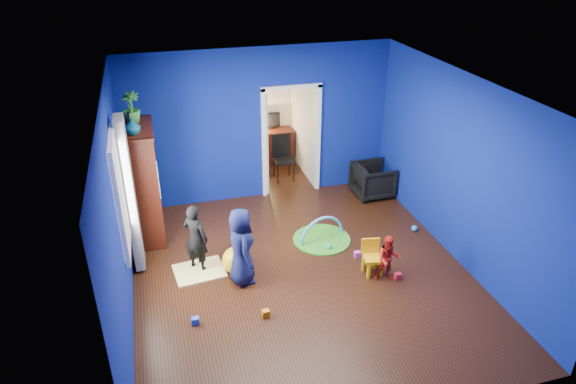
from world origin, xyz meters
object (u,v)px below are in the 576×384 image
object	(u,v)px
child_black	(196,238)
crt_tv	(144,181)
folding_chair	(284,159)
play_mat	(322,239)
study_desk	(273,146)
child_navy	(241,247)
toddler_red	(388,258)
armchair	(373,180)
vase	(132,126)
tv_armoire	(142,184)
kid_chair	(373,259)
hopper_ball	(236,260)

from	to	relation	value
child_black	crt_tv	distance (m)	1.48
folding_chair	crt_tv	bearing A→B (deg)	-152.17
play_mat	study_desk	size ratio (longest dim) A/B	1.11
child_navy	folding_chair	world-z (taller)	child_navy
toddler_red	armchair	bearing A→B (deg)	84.13
child_black	crt_tv	world-z (taller)	crt_tv
vase	study_desk	size ratio (longest dim) A/B	0.28
armchair	child_navy	distance (m)	3.64
tv_armoire	play_mat	xyz separation A→B (m)	(2.83, -0.98, -0.97)
child_black	kid_chair	xyz separation A→B (m)	(2.56, -0.84, -0.31)
tv_armoire	hopper_ball	world-z (taller)	tv_armoire
vase	study_desk	distance (m)	4.28
child_black	study_desk	bearing A→B (deg)	-79.82
armchair	crt_tv	xyz separation A→B (m)	(-4.28, -0.32, 0.69)
vase	kid_chair	size ratio (longest dim) A/B	0.49
hopper_ball	vase	bearing A→B (deg)	137.31
vase	crt_tv	size ratio (longest dim) A/B	0.35
hopper_ball	tv_armoire	bearing A→B (deg)	130.79
armchair	tv_armoire	distance (m)	4.38
child_navy	kid_chair	distance (m)	2.01
crt_tv	play_mat	bearing A→B (deg)	-19.33
study_desk	hopper_ball	bearing A→B (deg)	-111.72
study_desk	child_black	bearing A→B (deg)	-119.92
toddler_red	play_mat	size ratio (longest dim) A/B	0.76
tv_armoire	study_desk	xyz separation A→B (m)	(2.82, 2.43, -0.60)
child_black	vase	distance (m)	1.92
play_mat	study_desk	bearing A→B (deg)	90.14
child_black	toddler_red	bearing A→B (deg)	-160.83
child_black	kid_chair	size ratio (longest dim) A/B	2.23
tv_armoire	study_desk	distance (m)	3.77
child_navy	vase	size ratio (longest dim) A/B	4.94
play_mat	child_navy	bearing A→B (deg)	-153.86
child_navy	toddler_red	bearing A→B (deg)	-109.00
crt_tv	study_desk	distance (m)	3.75
study_desk	folding_chair	distance (m)	0.96
child_black	kid_chair	distance (m)	2.71
child_black	child_navy	xyz separation A→B (m)	(0.60, -0.49, 0.05)
study_desk	play_mat	bearing A→B (deg)	-89.86
child_navy	hopper_ball	bearing A→B (deg)	6.93
armchair	vase	size ratio (longest dim) A/B	2.95
child_black	study_desk	world-z (taller)	child_black
study_desk	crt_tv	bearing A→B (deg)	-138.87
folding_chair	armchair	bearing A→B (deg)	-37.53
toddler_red	play_mat	distance (m)	1.46
child_black	hopper_ball	distance (m)	0.70
kid_chair	crt_tv	bearing A→B (deg)	157.68
toddler_red	study_desk	bearing A→B (deg)	110.62
child_navy	crt_tv	distance (m)	2.18
toddler_red	vase	world-z (taller)	vase
vase	folding_chair	world-z (taller)	vase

